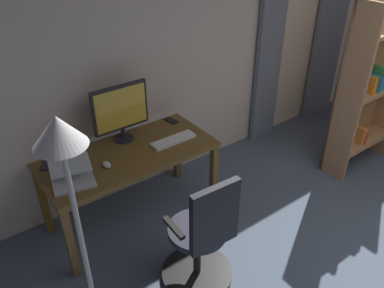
# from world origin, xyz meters

# --- Properties ---
(back_room_partition) EXTENTS (5.73, 0.10, 2.77)m
(back_room_partition) POSITION_xyz_m (0.00, -2.74, 1.39)
(back_room_partition) COLOR beige
(back_room_partition) RESTS_ON ground
(curtain_left_panel) EXTENTS (0.52, 0.06, 2.41)m
(curtain_left_panel) POSITION_xyz_m (-1.66, -2.63, 1.21)
(curtain_left_panel) COLOR slate
(curtain_left_panel) RESTS_ON ground
(curtain_right_panel) EXTENTS (0.36, 0.06, 2.41)m
(curtain_right_panel) POSITION_xyz_m (-0.59, -2.63, 1.21)
(curtain_right_panel) COLOR slate
(curtain_right_panel) RESTS_ON ground
(desk) EXTENTS (1.48, 0.68, 0.73)m
(desk) POSITION_xyz_m (1.45, -2.25, 0.64)
(desk) COLOR brown
(desk) RESTS_ON ground
(office_chair) EXTENTS (0.56, 0.56, 1.03)m
(office_chair) POSITION_xyz_m (1.38, -1.30, 0.47)
(office_chair) COLOR black
(office_chair) RESTS_ON ground
(computer_monitor) EXTENTS (0.51, 0.18, 0.51)m
(computer_monitor) POSITION_xyz_m (1.37, -2.47, 1.02)
(computer_monitor) COLOR #232328
(computer_monitor) RESTS_ON desk
(computer_keyboard) EXTENTS (0.41, 0.12, 0.02)m
(computer_keyboard) POSITION_xyz_m (1.03, -2.17, 0.74)
(computer_keyboard) COLOR white
(computer_keyboard) RESTS_ON desk
(laptop) EXTENTS (0.36, 0.36, 0.15)m
(laptop) POSITION_xyz_m (1.98, -2.14, 0.78)
(laptop) COLOR #B7BCC1
(laptop) RESTS_ON desk
(computer_mouse) EXTENTS (0.06, 0.10, 0.04)m
(computer_mouse) POSITION_xyz_m (1.68, -2.17, 0.75)
(computer_mouse) COLOR silver
(computer_mouse) RESTS_ON desk
(cell_phone_face_up) EXTENTS (0.09, 0.15, 0.01)m
(cell_phone_face_up) POSITION_xyz_m (0.85, -2.49, 0.74)
(cell_phone_face_up) COLOR black
(cell_phone_face_up) RESTS_ON desk
(cell_phone_by_monitor) EXTENTS (0.13, 0.16, 0.01)m
(cell_phone_by_monitor) POSITION_xyz_m (2.08, -2.47, 0.74)
(cell_phone_by_monitor) COLOR #232328
(cell_phone_by_monitor) RESTS_ON desk
(bookshelf) EXTENTS (0.86, 0.30, 1.83)m
(bookshelf) POSITION_xyz_m (-1.01, -1.62, 0.92)
(bookshelf) COLOR tan
(bookshelf) RESTS_ON ground
(floor_lamp) EXTENTS (0.28, 0.28, 1.74)m
(floor_lamp) POSITION_xyz_m (2.23, -1.31, 1.35)
(floor_lamp) COLOR black
(floor_lamp) RESTS_ON ground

